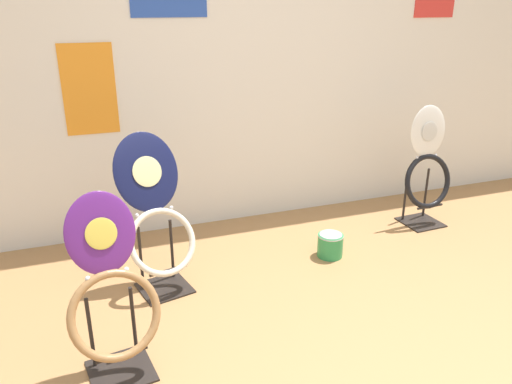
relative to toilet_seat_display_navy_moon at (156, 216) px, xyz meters
name	(u,v)px	position (x,y,z in m)	size (l,w,h in m)	color
wall_back	(243,46)	(0.80, 0.81, 0.85)	(8.00, 0.07, 2.60)	silver
toilet_seat_display_navy_moon	(156,216)	(0.00, 0.00, 0.00)	(0.46, 0.46, 0.91)	black
toilet_seat_display_purple_note	(112,297)	(-0.31, -0.68, -0.06)	(0.43, 0.33, 0.85)	black
toilet_seat_display_white_plain	(427,170)	(2.03, 0.21, -0.03)	(0.42, 0.29, 0.90)	black
paint_can	(330,244)	(1.12, -0.02, -0.37)	(0.17, 0.17, 0.16)	#2D8E4C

